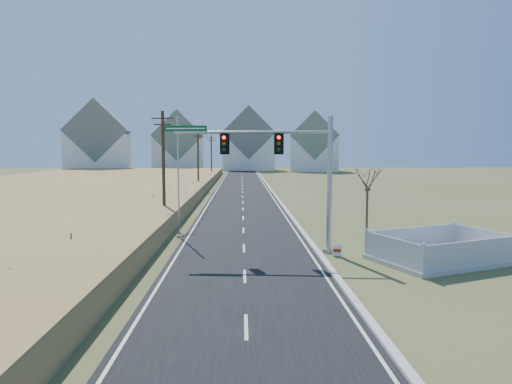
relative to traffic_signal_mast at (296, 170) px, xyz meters
name	(u,v)px	position (x,y,z in m)	size (l,w,h in m)	color
ground	(244,266)	(-2.93, -3.13, -4.69)	(260.00, 260.00, 0.00)	#4D5328
road	(242,187)	(-2.93, 46.87, -4.66)	(8.00, 180.00, 0.06)	black
curb	(268,186)	(1.22, 46.87, -4.60)	(0.30, 180.00, 0.18)	#B2AFA8
reed_marsh	(66,189)	(-26.93, 36.87, -4.04)	(38.00, 110.00, 1.30)	#A8834C
utility_pole_near	(163,164)	(-9.43, 11.87, 0.00)	(1.80, 0.26, 9.00)	#422D1E
utility_pole_mid	(198,158)	(-9.43, 41.87, 0.00)	(1.80, 0.26, 9.00)	#422D1E
utility_pole_far	(211,156)	(-9.43, 71.87, 0.00)	(1.80, 0.26, 9.00)	#422D1E
condo_nw	(98,143)	(-40.93, 96.87, 3.02)	(17.69, 13.38, 19.05)	white
condo_nnw	(178,146)	(-20.93, 104.87, 2.25)	(14.93, 11.17, 17.03)	white
condo_n	(249,144)	(-0.93, 108.87, 2.92)	(15.27, 10.20, 18.54)	white
condo_ne	(314,147)	(17.07, 100.87, 2.15)	(14.12, 10.51, 16.52)	white
traffic_signal_mast	(296,170)	(0.00, 0.00, 0.00)	(9.65, 1.26, 7.71)	#9EA0A5
fence_enclosure	(440,256)	(7.33, -2.42, -4.40)	(7.72, 6.55, 1.50)	#B7B5AD
open_sign	(337,250)	(2.17, -1.13, -4.35)	(0.51, 0.15, 0.63)	white
flagpole	(179,190)	(-7.23, 4.59, -1.48)	(0.36, 0.36, 8.04)	#B7B5AD
bare_tree	(368,178)	(5.16, 3.77, -0.64)	(1.90, 1.90, 5.02)	#4C3F33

